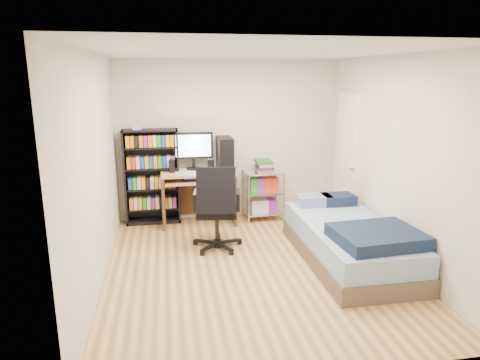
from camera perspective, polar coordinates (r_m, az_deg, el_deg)
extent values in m
cube|color=tan|center=(5.31, 1.85, -11.61)|extent=(3.50, 4.00, 0.04)
cube|color=silver|center=(4.80, 2.09, 16.94)|extent=(3.50, 4.00, 0.04)
cube|color=silver|center=(6.85, -1.52, 5.37)|extent=(3.50, 0.04, 2.50)
cube|color=silver|center=(3.02, 9.90, -5.92)|extent=(3.50, 0.04, 2.50)
cube|color=silver|center=(4.86, -18.93, 1.08)|extent=(0.04, 4.00, 2.50)
cube|color=silver|center=(5.53, 20.23, 2.47)|extent=(0.04, 4.00, 2.50)
cube|color=black|center=(6.71, -11.65, 0.40)|extent=(0.82, 0.27, 1.47)
cube|color=black|center=(6.84, -11.45, -3.71)|extent=(0.77, 0.26, 0.02)
cube|color=#BD3619|center=(6.80, -11.49, -2.88)|extent=(0.71, 0.22, 0.17)
cube|color=black|center=(6.75, -11.58, -1.11)|extent=(0.77, 0.26, 0.02)
cube|color=#1842A9|center=(6.72, -11.62, -0.26)|extent=(0.71, 0.22, 0.17)
cube|color=black|center=(6.68, -11.71, 1.55)|extent=(0.77, 0.26, 0.02)
cube|color=orange|center=(6.65, -11.76, 2.42)|extent=(0.71, 0.22, 0.17)
cube|color=black|center=(6.62, -11.85, 4.26)|extent=(0.77, 0.26, 0.02)
cube|color=#2C9520|center=(6.59, -11.89, 5.15)|extent=(0.71, 0.22, 0.17)
cube|color=silver|center=(6.58, -13.58, 6.81)|extent=(0.13, 0.11, 0.06)
cube|color=tan|center=(6.56, -5.63, 1.08)|extent=(1.12, 0.61, 0.04)
cube|color=#36281D|center=(6.65, -10.16, -2.64)|extent=(0.04, 0.61, 0.79)
cube|color=#36281D|center=(6.73, -0.98, -2.23)|extent=(0.04, 0.61, 0.79)
cube|color=#36281D|center=(6.94, -5.73, -1.61)|extent=(1.07, 0.03, 0.73)
cube|color=tan|center=(6.50, -5.54, -0.06)|extent=(1.01, 0.50, 0.03)
cube|color=black|center=(6.47, -5.53, 0.14)|extent=(0.49, 0.17, 0.03)
cube|color=black|center=(6.61, -6.27, 4.60)|extent=(0.60, 0.06, 0.40)
cube|color=#C7E0F9|center=(6.57, -6.25, 4.56)|extent=(0.54, 0.01, 0.34)
cube|color=black|center=(6.61, -2.04, 3.60)|extent=(0.22, 0.47, 0.49)
cube|color=black|center=(6.47, -9.07, 1.84)|extent=(0.09, 0.09, 0.19)
cube|color=black|center=(6.45, -3.89, 1.94)|extent=(0.09, 0.09, 0.19)
cylinder|color=black|center=(5.74, -3.07, -6.26)|extent=(0.05, 0.05, 0.41)
cube|color=black|center=(5.67, -3.10, -4.13)|extent=(0.58, 0.58, 0.09)
cube|color=black|center=(5.34, -3.22, -1.42)|extent=(0.51, 0.23, 0.59)
cube|color=black|center=(5.64, -5.95, -2.69)|extent=(0.09, 0.32, 0.24)
cube|color=black|center=(5.62, -0.29, -2.66)|extent=(0.09, 0.32, 0.24)
cylinder|color=silver|center=(6.58, 1.18, -2.66)|extent=(0.03, 0.03, 0.78)
cylinder|color=silver|center=(6.74, 5.88, -2.33)|extent=(0.03, 0.03, 0.78)
cylinder|color=silver|center=(6.95, 0.36, -1.74)|extent=(0.03, 0.03, 0.78)
cylinder|color=silver|center=(7.10, 4.82, -1.45)|extent=(0.03, 0.03, 0.78)
cube|color=silver|center=(6.92, 3.04, -4.26)|extent=(0.59, 0.43, 0.02)
cube|color=silver|center=(6.82, 3.08, -1.58)|extent=(0.59, 0.43, 0.02)
cube|color=silver|center=(6.74, 3.11, 1.07)|extent=(0.59, 0.43, 0.02)
cube|color=#B24619|center=(6.72, 3.13, 1.90)|extent=(0.26, 0.33, 0.18)
cube|color=brown|center=(5.58, 14.18, -9.30)|extent=(1.07, 2.15, 0.21)
cube|color=#7C9BB8|center=(5.49, 14.32, -7.03)|extent=(1.03, 2.10, 0.26)
cube|color=#12203A|center=(4.95, 17.81, -7.21)|extent=(0.96, 0.81, 0.15)
cube|color=#9AB4DA|center=(6.12, 9.81, -2.66)|extent=(0.48, 0.32, 0.14)
cube|color=#12203A|center=(6.23, 12.94, -2.52)|extent=(0.45, 0.32, 0.14)
cube|color=#3B2013|center=(5.40, 14.64, -5.87)|extent=(0.30, 0.24, 0.02)
cube|color=white|center=(6.74, 14.05, 2.66)|extent=(0.05, 0.80, 2.00)
sphere|color=silver|center=(6.44, 14.71, 1.66)|extent=(0.08, 0.08, 0.08)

